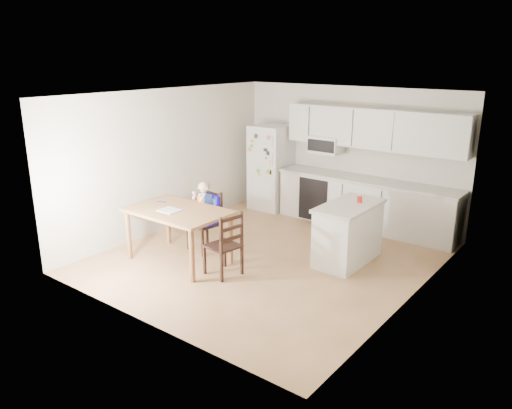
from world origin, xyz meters
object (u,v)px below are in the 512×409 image
object	(u,v)px
kitchen_island	(348,233)
chair_booster	(206,209)
red_cup	(360,199)
chair_side	(227,241)
dining_table	(178,217)
refrigerator	(271,167)

from	to	relation	value
kitchen_island	chair_booster	bearing A→B (deg)	-155.02
red_cup	chair_side	xyz separation A→B (m)	(-1.17, -1.70, -0.42)
dining_table	chair_side	world-z (taller)	chair_side
dining_table	chair_side	xyz separation A→B (m)	(0.94, 0.04, -0.18)
kitchen_island	refrigerator	bearing A→B (deg)	149.00
dining_table	red_cup	bearing A→B (deg)	39.49
chair_booster	refrigerator	bearing A→B (deg)	111.17
kitchen_island	red_cup	bearing A→B (deg)	68.32
refrigerator	chair_side	world-z (taller)	refrigerator
refrigerator	chair_side	distance (m)	3.43
kitchen_island	chair_side	size ratio (longest dim) A/B	1.31
red_cup	dining_table	xyz separation A→B (m)	(-2.11, -1.74, -0.25)
refrigerator	red_cup	distance (m)	2.98
kitchen_island	dining_table	size ratio (longest dim) A/B	0.80
red_cup	dining_table	size ratio (longest dim) A/B	0.06
dining_table	chair_side	bearing A→B (deg)	2.18
refrigerator	red_cup	world-z (taller)	refrigerator
refrigerator	kitchen_island	xyz separation A→B (m)	(2.57, -1.55, -0.39)
chair_booster	chair_side	size ratio (longest dim) A/B	1.20
kitchen_island	chair_booster	distance (m)	2.25
chair_booster	chair_side	distance (m)	1.11
kitchen_island	chair_booster	world-z (taller)	chair_booster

